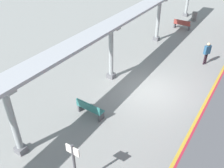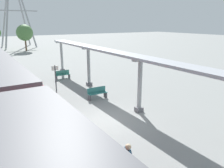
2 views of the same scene
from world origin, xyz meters
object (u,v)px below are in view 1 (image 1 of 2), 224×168
(canopy_pillar_third, at_px, (111,53))
(platform_info_sign, at_px, (74,162))
(canopy_pillar_fourth, at_px, (13,122))
(bench_mid_platform, at_px, (90,109))
(passenger_waiting_near_edge, at_px, (207,51))
(canopy_pillar_second, at_px, (158,20))
(trash_bin, at_px, (194,16))
(bench_near_end, at_px, (182,24))

(canopy_pillar_third, distance_m, platform_info_sign, 7.86)
(platform_info_sign, bearing_deg, canopy_pillar_fourth, 0.32)
(bench_mid_platform, xyz_separation_m, passenger_waiting_near_edge, (-3.47, -8.70, 0.57))
(canopy_pillar_second, bearing_deg, trash_bin, -100.25)
(canopy_pillar_fourth, relative_size, platform_info_sign, 1.56)
(canopy_pillar_second, distance_m, bench_mid_platform, 10.80)
(canopy_pillar_fourth, relative_size, trash_bin, 3.96)
(canopy_pillar_third, height_order, canopy_pillar_fourth, same)
(canopy_pillar_third, distance_m, bench_mid_platform, 4.06)
(canopy_pillar_fourth, bearing_deg, bench_mid_platform, -106.95)
(platform_info_sign, bearing_deg, canopy_pillar_second, -77.72)
(canopy_pillar_second, relative_size, canopy_pillar_third, 1.00)
(canopy_pillar_second, xyz_separation_m, trash_bin, (-1.17, -6.49, -1.31))
(canopy_pillar_fourth, relative_size, bench_near_end, 2.28)
(trash_bin, bearing_deg, passenger_waiting_near_edge, 111.76)
(bench_mid_platform, bearing_deg, canopy_pillar_second, -84.22)
(canopy_pillar_third, relative_size, bench_mid_platform, 2.27)
(passenger_waiting_near_edge, bearing_deg, bench_mid_platform, 68.26)
(trash_bin, xyz_separation_m, platform_info_sign, (-1.92, 20.69, 0.89))
(canopy_pillar_second, height_order, bench_near_end, canopy_pillar_second)
(canopy_pillar_second, relative_size, passenger_waiting_near_edge, 2.12)
(canopy_pillar_second, relative_size, bench_near_end, 2.28)
(canopy_pillar_fourth, height_order, platform_info_sign, canopy_pillar_fourth)
(canopy_pillar_second, xyz_separation_m, platform_info_sign, (-3.09, 14.19, -0.42))
(bench_near_end, xyz_separation_m, trash_bin, (-0.26, -2.85, -0.01))
(bench_near_end, relative_size, platform_info_sign, 0.69)
(canopy_pillar_fourth, height_order, passenger_waiting_near_edge, canopy_pillar_fourth)
(canopy_pillar_fourth, relative_size, bench_mid_platform, 2.27)
(canopy_pillar_third, relative_size, trash_bin, 3.96)
(bench_mid_platform, relative_size, platform_info_sign, 0.69)
(canopy_pillar_third, xyz_separation_m, bench_mid_platform, (-1.08, 3.69, -1.30))
(canopy_pillar_third, height_order, passenger_waiting_near_edge, canopy_pillar_third)
(platform_info_sign, bearing_deg, passenger_waiting_near_edge, -96.80)
(bench_mid_platform, distance_m, platform_info_sign, 4.15)
(platform_info_sign, height_order, passenger_waiting_near_edge, platform_info_sign)
(platform_info_sign, bearing_deg, bench_near_end, -83.03)
(platform_info_sign, bearing_deg, bench_mid_platform, -60.30)
(canopy_pillar_third, relative_size, passenger_waiting_near_edge, 2.12)
(passenger_waiting_near_edge, bearing_deg, canopy_pillar_third, 47.80)
(canopy_pillar_third, height_order, bench_mid_platform, canopy_pillar_third)
(bench_near_end, bearing_deg, canopy_pillar_fourth, 87.08)
(canopy_pillar_third, height_order, platform_info_sign, canopy_pillar_third)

